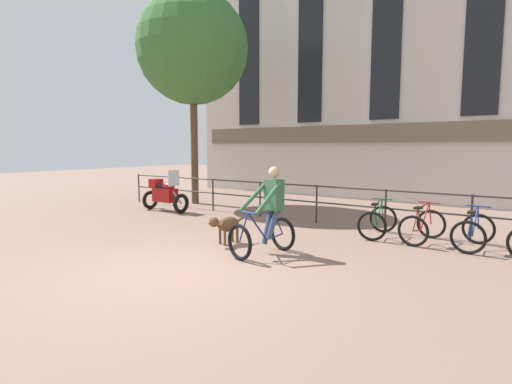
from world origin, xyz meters
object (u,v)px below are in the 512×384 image
cyclist_with_bike (267,215)px  parked_motorcycle (165,194)px  parked_bicycle_near_lamp (378,221)px  parked_bicycle_mid_left (422,226)px  dog (226,225)px  parked_bicycle_mid_right (473,232)px

cyclist_with_bike → parked_motorcycle: cyclist_with_bike is taller
parked_bicycle_near_lamp → parked_bicycle_mid_left: (0.98, 0.00, -0.00)m
dog → parked_bicycle_mid_right: bearing=45.8°
parked_bicycle_mid_left → parked_bicycle_mid_right: (0.99, -0.00, 0.00)m
cyclist_with_bike → parked_bicycle_mid_right: (3.22, 2.75, -0.41)m
dog → parked_bicycle_near_lamp: (2.41, 2.61, -0.07)m
parked_motorcycle → parked_bicycle_mid_right: size_ratio=1.41×
parked_bicycle_mid_left → parked_motorcycle: bearing=9.7°
dog → parked_motorcycle: parked_motorcycle is taller
dog → parked_bicycle_mid_left: bearing=52.6°
parked_motorcycle → parked_bicycle_mid_left: 7.88m
dog → parked_bicycle_mid_left: size_ratio=0.78×
parked_bicycle_mid_left → parked_bicycle_near_lamp: bearing=7.5°
parked_bicycle_mid_left → parked_bicycle_mid_right: same height
cyclist_with_bike → parked_bicycle_mid_left: 3.57m
cyclist_with_bike → parked_bicycle_mid_left: bearing=65.2°
parked_bicycle_near_lamp → parked_bicycle_mid_left: 0.98m
dog → parked_bicycle_near_lamp: 3.55m
parked_motorcycle → parked_bicycle_mid_right: parked_motorcycle is taller
dog → parked_motorcycle: (-4.47, 2.29, 0.14)m
dog → parked_bicycle_near_lamp: size_ratio=0.79×
cyclist_with_bike → dog: bearing=-173.0°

